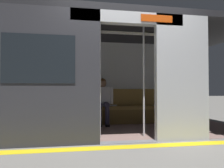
{
  "coord_description": "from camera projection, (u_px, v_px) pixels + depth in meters",
  "views": [
    {
      "loc": [
        0.98,
        3.78,
        0.87
      ],
      "look_at": [
        0.05,
        -1.22,
        1.01
      ],
      "focal_mm": 37.13,
      "sensor_mm": 36.0,
      "label": 1
    }
  ],
  "objects": [
    {
      "name": "platform_edge_strip",
      "position": [
        133.0,
        146.0,
        3.57
      ],
      "size": [
        8.0,
        0.24,
        0.01
      ],
      "primitive_type": "cube",
      "color": "yellow",
      "rests_on": "ground_plane"
    },
    {
      "name": "handbag",
      "position": [
        85.0,
        103.0,
        5.97
      ],
      "size": [
        0.26,
        0.15,
        0.17
      ],
      "color": "maroon",
      "rests_on": "bench_seat"
    },
    {
      "name": "grab_pole_door",
      "position": [
        100.0,
        79.0,
        4.23
      ],
      "size": [
        0.04,
        0.04,
        2.17
      ],
      "primitive_type": "cylinder",
      "color": "silver",
      "rests_on": "ground_plane"
    },
    {
      "name": "book",
      "position": [
        114.0,
        105.0,
        6.12
      ],
      "size": [
        0.22,
        0.26,
        0.03
      ],
      "primitive_type": "cube",
      "rotation": [
        0.0,
        0.0,
        -0.41
      ],
      "color": "silver",
      "rests_on": "bench_seat"
    },
    {
      "name": "train_car",
      "position": [
        112.0,
        61.0,
        5.05
      ],
      "size": [
        6.4,
        2.68,
        2.31
      ],
      "color": "#ADAFB5",
      "rests_on": "ground_plane"
    },
    {
      "name": "grab_pole_far",
      "position": [
        144.0,
        79.0,
        4.4
      ],
      "size": [
        0.04,
        0.04,
        2.17
      ],
      "primitive_type": "cylinder",
      "color": "silver",
      "rests_on": "ground_plane"
    },
    {
      "name": "person_seated",
      "position": [
        103.0,
        98.0,
        5.94
      ],
      "size": [
        0.55,
        0.69,
        1.19
      ],
      "color": "silver",
      "rests_on": "ground_plane"
    },
    {
      "name": "ground_plane",
      "position": [
        128.0,
        142.0,
        3.87
      ],
      "size": [
        60.0,
        60.0,
        0.0
      ],
      "primitive_type": "plane",
      "color": "gray"
    },
    {
      "name": "bench_seat",
      "position": [
        107.0,
        110.0,
        6.0
      ],
      "size": [
        2.59,
        0.44,
        0.46
      ],
      "color": "olive",
      "rests_on": "ground_plane"
    }
  ]
}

